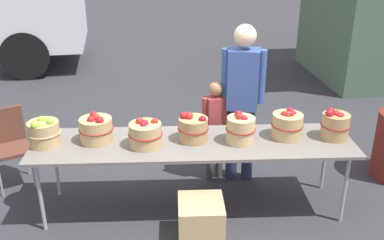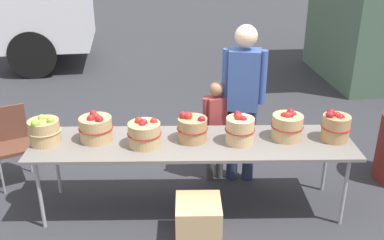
% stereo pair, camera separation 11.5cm
% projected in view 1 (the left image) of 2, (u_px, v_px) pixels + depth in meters
% --- Properties ---
extents(ground_plane, '(40.00, 40.00, 0.00)m').
position_uv_depth(ground_plane, '(193.00, 207.00, 4.54)').
color(ground_plane, '#2D2D33').
extents(market_table, '(3.10, 0.76, 0.75)m').
position_uv_depth(market_table, '(193.00, 145.00, 4.26)').
color(market_table, slate).
rests_on(market_table, ground).
extents(apple_basket_green_0, '(0.31, 0.31, 0.29)m').
position_uv_depth(apple_basket_green_0, '(44.00, 132.00, 4.14)').
color(apple_basket_green_0, tan).
rests_on(apple_basket_green_0, market_table).
extents(apple_basket_red_0, '(0.33, 0.33, 0.29)m').
position_uv_depth(apple_basket_red_0, '(96.00, 129.00, 4.21)').
color(apple_basket_red_0, tan).
rests_on(apple_basket_red_0, market_table).
extents(apple_basket_red_1, '(0.33, 0.33, 0.28)m').
position_uv_depth(apple_basket_red_1, '(145.00, 134.00, 4.12)').
color(apple_basket_red_1, tan).
rests_on(apple_basket_red_1, market_table).
extents(apple_basket_red_2, '(0.30, 0.30, 0.29)m').
position_uv_depth(apple_basket_red_2, '(193.00, 128.00, 4.23)').
color(apple_basket_red_2, '#A87F51').
rests_on(apple_basket_red_2, market_table).
extents(apple_basket_red_3, '(0.29, 0.29, 0.31)m').
position_uv_depth(apple_basket_red_3, '(241.00, 129.00, 4.19)').
color(apple_basket_red_3, tan).
rests_on(apple_basket_red_3, market_table).
extents(apple_basket_red_4, '(0.32, 0.32, 0.29)m').
position_uv_depth(apple_basket_red_4, '(287.00, 125.00, 4.29)').
color(apple_basket_red_4, tan).
rests_on(apple_basket_red_4, market_table).
extents(apple_basket_red_5, '(0.28, 0.28, 0.31)m').
position_uv_depth(apple_basket_red_5, '(335.00, 125.00, 4.27)').
color(apple_basket_red_5, '#A87F51').
rests_on(apple_basket_red_5, market_table).
extents(vendor_adult, '(0.46, 0.29, 1.76)m').
position_uv_depth(vendor_adult, '(242.00, 92.00, 4.68)').
color(vendor_adult, '#262D4C').
rests_on(vendor_adult, ground).
extents(child_customer, '(0.29, 0.22, 1.16)m').
position_uv_depth(child_customer, '(215.00, 123.00, 4.81)').
color(child_customer, '#3F3F3F').
rests_on(child_customer, ground).
extents(folding_chair, '(0.54, 0.54, 0.86)m').
position_uv_depth(folding_chair, '(8.00, 142.00, 4.79)').
color(folding_chair, brown).
rests_on(folding_chair, ground).
extents(produce_crate, '(0.41, 0.41, 0.41)m').
position_uv_depth(produce_crate, '(201.00, 221.00, 3.99)').
color(produce_crate, tan).
rests_on(produce_crate, ground).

